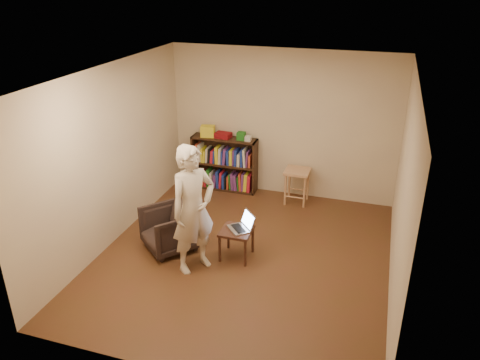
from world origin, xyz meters
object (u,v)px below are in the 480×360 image
(bookshelf, at_px, (225,166))
(armchair, at_px, (169,229))
(side_table, at_px, (236,235))
(person, at_px, (193,210))
(laptop, at_px, (242,225))
(stool, at_px, (297,176))

(bookshelf, height_order, armchair, bookshelf)
(side_table, xyz_separation_m, person, (-0.46, -0.41, 0.53))
(bookshelf, xyz_separation_m, laptop, (0.98, -2.07, 0.05))
(stool, height_order, side_table, stool)
(bookshelf, relative_size, stool, 1.97)
(stool, xyz_separation_m, person, (-0.93, -2.38, 0.40))
(armchair, height_order, laptop, laptop)
(bookshelf, distance_m, stool, 1.40)
(side_table, bearing_deg, person, -138.25)
(laptop, bearing_deg, person, -89.82)
(bookshelf, xyz_separation_m, side_table, (0.92, -2.13, -0.08))
(bookshelf, relative_size, side_table, 2.74)
(armchair, distance_m, side_table, 1.01)
(stool, xyz_separation_m, laptop, (-0.40, -1.90, 0.00))
(side_table, distance_m, person, 0.81)
(armchair, bearing_deg, laptop, 48.32)
(stool, distance_m, laptop, 1.95)
(bookshelf, height_order, laptop, bookshelf)
(armchair, bearing_deg, stool, 95.13)
(armchair, bearing_deg, side_table, 45.23)
(armchair, xyz_separation_m, side_table, (1.00, 0.08, 0.05))
(stool, bearing_deg, armchair, -125.81)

